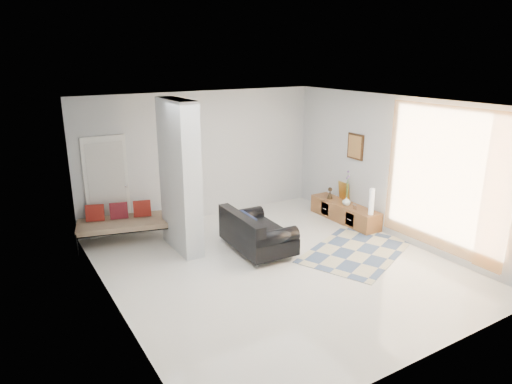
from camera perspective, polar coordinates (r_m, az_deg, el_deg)
floor at (r=8.05m, az=2.75°, el=-9.24°), size 6.00×6.00×0.00m
ceiling at (r=7.27m, az=3.06°, el=11.00°), size 6.00×6.00×0.00m
wall_back at (r=10.09m, az=-6.72°, el=4.49°), size 6.00×0.00×6.00m
wall_front at (r=5.48m, az=20.89°, el=-7.29°), size 6.00×0.00×6.00m
wall_left at (r=6.48m, az=-17.72°, el=-3.24°), size 0.00×6.00×6.00m
wall_right at (r=9.32m, az=17.06°, el=2.83°), size 0.00×6.00×6.00m
partition_column at (r=8.41m, az=-9.51°, el=1.89°), size 0.35×1.20×2.80m
hallway_door at (r=9.49m, az=-18.11°, el=0.60°), size 0.85×0.06×2.04m
curtain at (r=8.55m, az=22.41°, el=1.42°), size 0.00×2.55×2.55m
wall_art at (r=10.00m, az=12.33°, el=5.57°), size 0.04×0.45×0.55m
media_console at (r=10.24m, az=11.00°, el=-2.47°), size 0.45×1.83×0.80m
loveseat at (r=8.50m, az=-0.16°, el=-5.14°), size 0.96×1.57×0.76m
daybed at (r=9.27m, az=-15.78°, el=-3.53°), size 2.07×1.26×0.77m
area_rug at (r=8.81m, az=12.38°, el=-7.22°), size 2.60×2.23×0.01m
cylinder_lamp at (r=9.55m, az=14.25°, el=-1.17°), size 0.10×0.10×0.54m
bronze_figurine at (r=10.44m, az=9.23°, el=-0.14°), size 0.15×0.15×0.26m
vase at (r=10.06m, az=11.24°, el=-1.12°), size 0.18×0.18×0.19m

